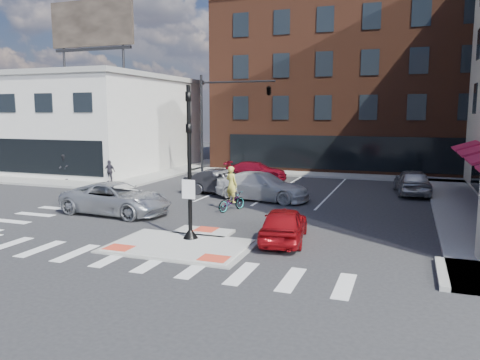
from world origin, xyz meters
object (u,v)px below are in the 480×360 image
at_px(bg_car_silver, 412,182).
at_px(pedestrian_b, 110,171).
at_px(bg_car_red, 256,171).
at_px(cyclist, 231,196).
at_px(red_sedan, 284,224).
at_px(silver_suv, 117,199).
at_px(white_pickup, 262,186).
at_px(bg_car_dark, 222,182).
at_px(pedestrian_a, 65,167).

bearing_deg(bg_car_silver, pedestrian_b, 0.83).
height_order(bg_car_red, cyclist, cyclist).
height_order(red_sedan, bg_car_silver, bg_car_silver).
bearing_deg(silver_suv, cyclist, -58.76).
distance_m(bg_car_silver, cyclist, 12.27).
bearing_deg(red_sedan, pedestrian_b, -41.68).
distance_m(red_sedan, pedestrian_b, 18.68).
relative_size(red_sedan, white_pickup, 0.74).
xyz_separation_m(silver_suv, pedestrian_b, (-6.30, 8.30, 0.15)).
distance_m(bg_car_silver, bg_car_red, 11.57).
distance_m(bg_car_red, cyclist, 11.66).
height_order(bg_car_silver, bg_car_red, bg_car_silver).
distance_m(red_sedan, cyclist, 6.27).
bearing_deg(silver_suv, bg_car_red, -7.35).
bearing_deg(bg_car_dark, silver_suv, 154.43).
xyz_separation_m(red_sedan, pedestrian_a, (-19.42, 10.42, 0.41)).
relative_size(white_pickup, bg_car_red, 1.18).
xyz_separation_m(cyclist, pedestrian_a, (-15.38, 5.63, 0.32)).
relative_size(cyclist, pedestrian_b, 1.48).
relative_size(silver_suv, bg_car_dark, 1.22).
height_order(white_pickup, pedestrian_b, pedestrian_b).
bearing_deg(red_sedan, cyclist, -57.66).
xyz_separation_m(bg_car_silver, bg_car_red, (-11.20, 2.90, -0.12)).
bearing_deg(cyclist, white_pickup, -76.96).
bearing_deg(silver_suv, pedestrian_b, 41.07).
bearing_deg(pedestrian_a, bg_car_silver, 40.65).
height_order(bg_car_red, pedestrian_a, pedestrian_a).
bearing_deg(pedestrian_a, bg_car_dark, 29.44).
relative_size(bg_car_red, cyclist, 2.01).
height_order(red_sedan, cyclist, cyclist).
xyz_separation_m(bg_car_silver, pedestrian_a, (-24.21, -2.89, 0.31)).
xyz_separation_m(red_sedan, pedestrian_b, (-15.50, 10.42, 0.24)).
distance_m(white_pickup, bg_car_red, 8.45).
distance_m(silver_suv, bg_car_silver, 17.91).
relative_size(bg_car_silver, pedestrian_b, 2.98).
height_order(silver_suv, white_pickup, white_pickup).
xyz_separation_m(bg_car_dark, pedestrian_b, (-9.06, 1.00, 0.18)).
relative_size(silver_suv, bg_car_red, 1.20).
bearing_deg(bg_car_dark, cyclist, -157.47).
bearing_deg(cyclist, bg_car_red, -55.73).
relative_size(bg_car_silver, pedestrian_a, 2.46).
height_order(red_sedan, white_pickup, white_pickup).
bearing_deg(red_sedan, white_pickup, -75.16).
relative_size(white_pickup, pedestrian_b, 3.52).
bearing_deg(white_pickup, pedestrian_b, 86.51).
height_order(red_sedan, bg_car_dark, bg_car_dark).
relative_size(bg_car_dark, pedestrian_b, 2.92).
bearing_deg(pedestrian_b, pedestrian_a, -176.68).
relative_size(red_sedan, pedestrian_a, 2.14).
xyz_separation_m(bg_car_dark, cyclist, (2.40, -4.63, 0.03)).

